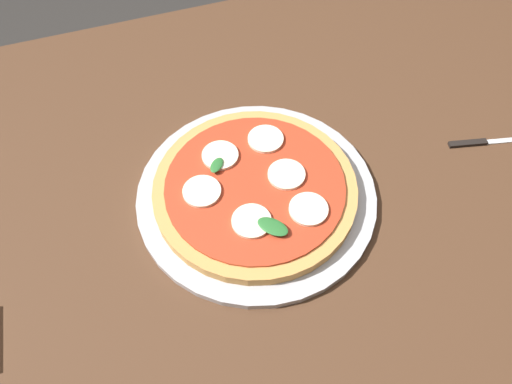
# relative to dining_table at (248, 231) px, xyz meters

# --- Properties ---
(ground_plane) EXTENTS (6.00, 6.00, 0.00)m
(ground_plane) POSITION_rel_dining_table_xyz_m (0.00, 0.00, -0.67)
(ground_plane) COLOR #2D2B28
(dining_table) EXTENTS (1.41, 1.00, 0.77)m
(dining_table) POSITION_rel_dining_table_xyz_m (0.00, 0.00, 0.00)
(dining_table) COLOR #4C301E
(dining_table) RESTS_ON ground_plane
(serving_tray) EXTENTS (0.36, 0.36, 0.01)m
(serving_tray) POSITION_rel_dining_table_xyz_m (-0.01, -0.00, 0.10)
(serving_tray) COLOR #B2B2B7
(serving_tray) RESTS_ON dining_table
(pizza) EXTENTS (0.31, 0.31, 0.03)m
(pizza) POSITION_rel_dining_table_xyz_m (-0.01, -0.00, 0.12)
(pizza) COLOR tan
(pizza) RESTS_ON serving_tray
(knife) EXTENTS (0.16, 0.05, 0.01)m
(knife) POSITION_rel_dining_table_xyz_m (-0.41, 0.02, 0.10)
(knife) COLOR black
(knife) RESTS_ON dining_table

